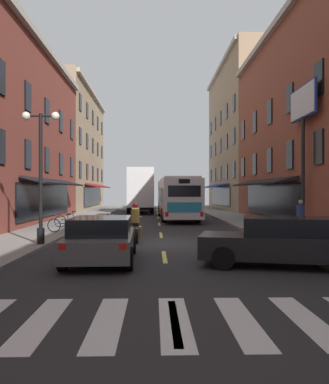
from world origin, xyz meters
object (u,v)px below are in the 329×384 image
Objects in this scene: sedan_near at (142,203)px; bicycle_near at (65,225)px; transit_bus at (177,198)px; sedan_mid at (284,242)px; billboard_sign at (303,118)px; motorcycle_rider at (135,225)px; box_truck at (140,191)px; bicycle_mid at (70,221)px; street_lamp_twin at (41,171)px; pedestrian_far at (301,217)px; sedan_far at (102,239)px.

sedan_near is 2.82× the size of bicycle_near.
bicycle_near is at bearing -119.15° from transit_bus.
sedan_mid is at bearing -82.07° from sedan_near.
billboard_sign is 9.97m from motorcycle_rider.
box_truck is (-3.11, 8.43, 0.52)m from transit_bus.
street_lamp_twin reaches higher than bicycle_mid.
box_truck reaches higher than motorcycle_rider.
transit_bus is at bearing -69.75° from box_truck.
motorcycle_rider reaches higher than sedan_near.
pedestrian_far is (7.98, -21.04, -1.20)m from box_truck.
street_lamp_twin is at bearing -12.68° from pedestrian_far.
sedan_far is 7.92m from bicycle_near.
sedan_mid reaches higher than bicycle_near.
sedan_far is at bearing 169.72° from sedan_mid.
transit_bus is 7.00× the size of pedestrian_far.
transit_bus is at bearing 95.69° from sedan_mid.
motorcycle_rider is (0.54, -21.93, -1.45)m from box_truck.
box_truck reaches higher than sedan_near.
motorcycle_rider reaches higher than bicycle_near.
sedan_mid is 2.87× the size of bicycle_mid.
bicycle_near is at bearing -179.60° from billboard_sign.
billboard_sign is 12.81m from street_lamp_twin.
sedan_far is at bearing -100.37° from transit_bus.
pedestrian_far is (2.94, 6.73, 0.25)m from sedan_mid.
box_truck reaches higher than bicycle_mid.
sedan_near is at bearing 89.68° from sedan_far.
bicycle_near is (-3.54, 2.55, -0.21)m from motorcycle_rider.
sedan_near is at bearing 107.38° from billboard_sign.
sedan_near is (-3.16, 17.20, -0.90)m from transit_bus.
bicycle_near is (-3.00, -19.39, -1.66)m from box_truck.
transit_bus is at bearing 79.23° from motorcycle_rider.
street_lamp_twin is at bearing -111.68° from transit_bus.
street_lamp_twin is at bearing -97.12° from box_truck.
bicycle_mid is at bearing -47.52° from pedestrian_far.
box_truck is 21.99m from motorcycle_rider.
billboard_sign reaches higher than box_truck.
street_lamp_twin is (-2.96, -23.70, 0.76)m from box_truck.
pedestrian_far is (11.28, -4.36, 0.46)m from bicycle_mid.
street_lamp_twin reaches higher than sedan_mid.
billboard_sign is 1.50× the size of sedan_near.
sedan_near is 28.30m from bicycle_near.
street_lamp_twin reaches higher than bicycle_near.
transit_bus is 19.45m from sedan_mid.
sedan_near is at bearing 90.34° from box_truck.
street_lamp_twin is at bearing -95.12° from sedan_near.
motorcycle_rider is (-4.49, 5.83, -0.00)m from sedan_mid.
street_lamp_twin reaches higher than motorcycle_rider.
bicycle_near is 11.11m from pedestrian_far.
motorcycle_rider is 7.49m from pedestrian_far.
billboard_sign is 1.44× the size of street_lamp_twin.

